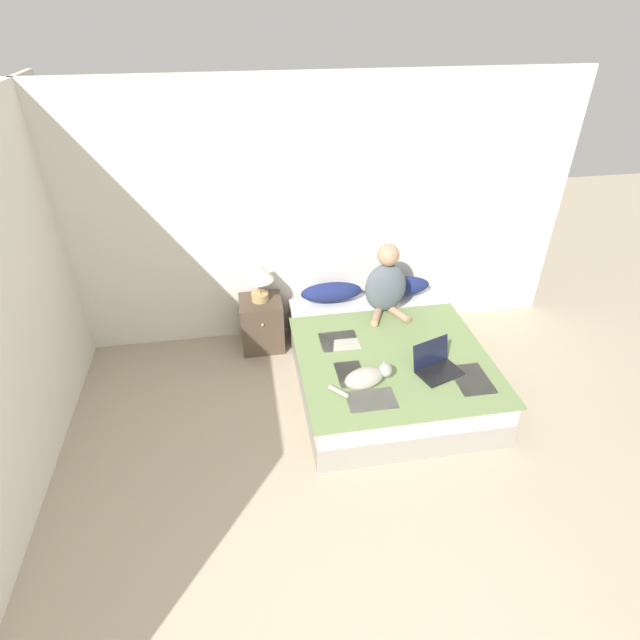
% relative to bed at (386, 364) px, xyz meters
% --- Properties ---
extents(wall_back, '(5.38, 0.05, 2.55)m').
position_rel_bed_xyz_m(wall_back, '(-0.62, 1.04, 1.06)').
color(wall_back, white).
rests_on(wall_back, ground_plane).
extents(bed, '(1.66, 1.94, 0.43)m').
position_rel_bed_xyz_m(bed, '(0.00, 0.00, 0.00)').
color(bed, '#9E998E').
rests_on(bed, ground_plane).
extents(pillow_near, '(0.63, 0.21, 0.20)m').
position_rel_bed_xyz_m(pillow_near, '(-0.36, 0.84, 0.32)').
color(pillow_near, navy).
rests_on(pillow_near, bed).
extents(pillow_far, '(0.63, 0.21, 0.20)m').
position_rel_bed_xyz_m(pillow_far, '(0.36, 0.84, 0.32)').
color(pillow_far, navy).
rests_on(pillow_far, bed).
extents(person_sitting, '(0.40, 0.39, 0.72)m').
position_rel_bed_xyz_m(person_sitting, '(0.12, 0.57, 0.52)').
color(person_sitting, slate).
rests_on(person_sitting, bed).
extents(cat_tabby, '(0.53, 0.25, 0.18)m').
position_rel_bed_xyz_m(cat_tabby, '(-0.33, -0.50, 0.31)').
color(cat_tabby, '#A8A399').
rests_on(cat_tabby, bed).
extents(laptop_open, '(0.43, 0.39, 0.24)m').
position_rel_bed_xyz_m(laptop_open, '(0.30, -0.41, 0.27)').
color(laptop_open, black).
rests_on(laptop_open, bed).
extents(nightstand, '(0.42, 0.41, 0.54)m').
position_rel_bed_xyz_m(nightstand, '(-1.09, 0.77, 0.06)').
color(nightstand, brown).
rests_on(nightstand, ground_plane).
extents(table_lamp, '(0.30, 0.30, 0.43)m').
position_rel_bed_xyz_m(table_lamp, '(-1.09, 0.78, 0.63)').
color(table_lamp, tan).
rests_on(table_lamp, nightstand).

